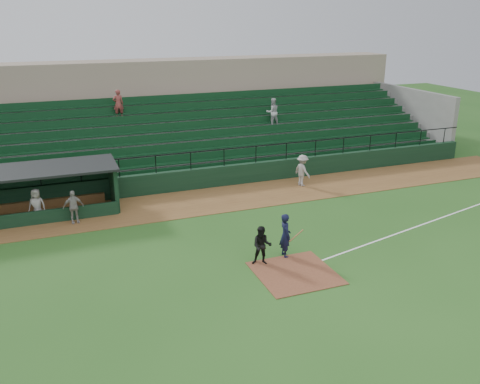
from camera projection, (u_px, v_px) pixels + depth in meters
name	position (u px, v px, depth m)	size (l,w,h in m)	color
ground	(284.00, 262.00, 20.63)	(90.00, 90.00, 0.00)	#25531A
warning_track	(220.00, 199.00, 27.68)	(40.00, 4.00, 0.03)	brown
home_plate_dirt	(295.00, 273.00, 19.74)	(3.00, 3.00, 0.03)	brown
foul_line	(424.00, 224.00, 24.38)	(18.00, 0.09, 0.01)	white
stadium_structure	(180.00, 128.00, 34.38)	(38.00, 13.08, 6.40)	black
dugout	(25.00, 188.00, 25.33)	(8.90, 3.20, 2.42)	black
batter_at_plate	(285.00, 235.00, 20.85)	(1.05, 0.73, 1.88)	black
umpire	(262.00, 246.00, 20.20)	(0.79, 0.62, 1.63)	black
runner	(302.00, 170.00, 29.55)	(1.19, 0.69, 1.85)	#9C9792
dugout_player_a	(73.00, 207.00, 24.23)	(0.96, 0.40, 1.63)	#9C9892
dugout_player_b	(37.00, 205.00, 24.38)	(0.81, 0.53, 1.66)	gray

